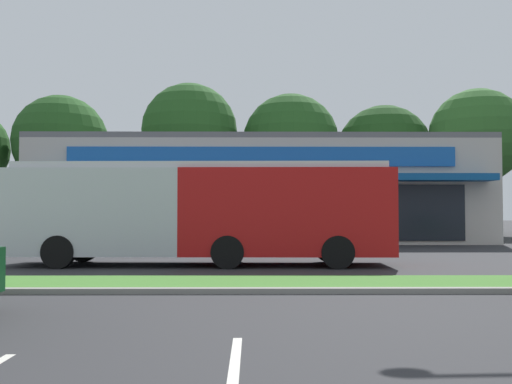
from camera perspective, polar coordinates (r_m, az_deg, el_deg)
name	(u,v)px	position (r m, az deg, el deg)	size (l,w,h in m)	color
grass_median	(256,283)	(13.04, -0.04, -9.27)	(56.00, 2.20, 0.12)	#427A2D
curb_lip	(256,291)	(11.83, 0.00, -10.01)	(56.00, 0.24, 0.12)	gray
storefront_building	(260,192)	(34.48, 0.39, 0.01)	(25.16, 12.38, 5.90)	#BCB7AD
tree_left	(61,142)	(44.48, -19.25, 4.80)	(6.99, 6.99, 10.44)	#473323
tree_mid_left	(190,131)	(44.68, -6.78, 6.17)	(7.48, 7.48, 11.85)	#473323
tree_mid	(291,142)	(45.03, 3.54, 5.10)	(7.66, 7.66, 11.16)	#473323
tree_mid_right	(384,153)	(46.33, 12.89, 3.88)	(7.67, 7.67, 10.31)	#473323
tree_right	(477,136)	(45.59, 21.57, 5.31)	(7.11, 7.11, 11.02)	#473323
city_bus	(202,210)	(18.12, -5.53, -1.85)	(12.11, 2.89, 3.25)	#B71414
car_2	(275,233)	(24.14, 1.96, -4.18)	(4.11, 2.00, 1.59)	navy
car_5	(88,234)	(25.11, -16.70, -4.12)	(4.61, 1.88, 1.49)	#B7B7BC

